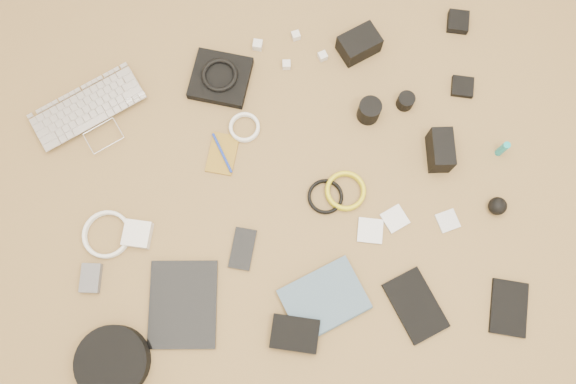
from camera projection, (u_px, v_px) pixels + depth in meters
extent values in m
cube|color=olive|center=(285.00, 199.00, 1.77)|extent=(4.00, 4.00, 0.04)
imported|color=silver|center=(95.00, 121.00, 1.80)|extent=(0.42, 0.36, 0.03)
cube|color=black|center=(220.00, 78.00, 1.83)|extent=(0.24, 0.23, 0.03)
torus|color=black|center=(220.00, 75.00, 1.81)|extent=(0.15, 0.15, 0.02)
cube|color=silver|center=(258.00, 45.00, 1.86)|extent=(0.04, 0.04, 0.03)
cube|color=silver|center=(296.00, 36.00, 1.87)|extent=(0.03, 0.03, 0.02)
cube|color=silver|center=(323.00, 56.00, 1.85)|extent=(0.03, 0.03, 0.02)
cube|color=silver|center=(287.00, 65.00, 1.85)|extent=(0.03, 0.03, 0.02)
cube|color=black|center=(359.00, 44.00, 1.84)|extent=(0.15, 0.12, 0.07)
cube|color=black|center=(458.00, 22.00, 1.88)|extent=(0.09, 0.09, 0.03)
cube|color=olive|center=(222.00, 154.00, 1.78)|extent=(0.13, 0.16, 0.01)
cylinder|color=#142DA7|center=(222.00, 153.00, 1.77)|extent=(0.04, 0.14, 0.01)
torus|color=white|center=(245.00, 128.00, 1.80)|extent=(0.10, 0.10, 0.01)
cylinder|color=black|center=(369.00, 111.00, 1.78)|extent=(0.07, 0.07, 0.08)
cylinder|color=black|center=(406.00, 101.00, 1.80)|extent=(0.07, 0.07, 0.05)
cube|color=black|center=(462.00, 87.00, 1.83)|extent=(0.09, 0.09, 0.02)
cube|color=silver|center=(137.00, 234.00, 1.70)|extent=(0.10, 0.10, 0.03)
torus|color=white|center=(107.00, 235.00, 1.72)|extent=(0.19, 0.19, 0.01)
torus|color=black|center=(325.00, 197.00, 1.75)|extent=(0.13, 0.13, 0.01)
torus|color=gold|center=(345.00, 191.00, 1.75)|extent=(0.15, 0.15, 0.01)
cube|color=black|center=(440.00, 150.00, 1.74)|extent=(0.09, 0.13, 0.09)
cylinder|color=teal|center=(503.00, 149.00, 1.75)|extent=(0.03, 0.03, 0.08)
cube|color=#56575B|center=(91.00, 278.00, 1.68)|extent=(0.08, 0.10, 0.02)
cube|color=black|center=(183.00, 304.00, 1.66)|extent=(0.25, 0.29, 0.01)
cube|color=black|center=(243.00, 249.00, 1.71)|extent=(0.11, 0.14, 0.01)
cube|color=silver|center=(370.00, 231.00, 1.72)|extent=(0.10, 0.10, 0.01)
cube|color=silver|center=(395.00, 219.00, 1.73)|extent=(0.09, 0.09, 0.01)
cube|color=silver|center=(448.00, 221.00, 1.73)|extent=(0.07, 0.07, 0.01)
sphere|color=black|center=(498.00, 206.00, 1.71)|extent=(0.07, 0.07, 0.06)
cylinder|color=black|center=(113.00, 362.00, 1.60)|extent=(0.27, 0.27, 0.06)
cube|color=black|center=(295.00, 334.00, 1.63)|extent=(0.16, 0.14, 0.03)
imported|color=#435D72|center=(338.00, 326.00, 1.64)|extent=(0.27, 0.23, 0.02)
cube|color=black|center=(416.00, 305.00, 1.66)|extent=(0.17, 0.22, 0.01)
cube|color=black|center=(509.00, 308.00, 1.66)|extent=(0.16, 0.19, 0.01)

